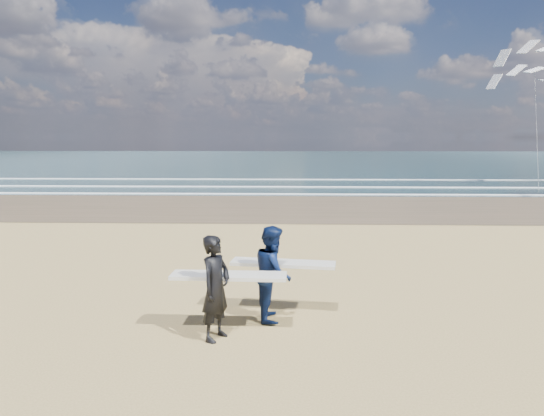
{
  "coord_description": "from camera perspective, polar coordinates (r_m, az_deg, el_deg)",
  "views": [
    {
      "loc": [
        2.03,
        -8.55,
        3.72
      ],
      "look_at": [
        1.53,
        6.0,
        1.59
      ],
      "focal_mm": 32.0,
      "sensor_mm": 36.0,
      "label": 1
    }
  ],
  "objects": [
    {
      "name": "surfer_near",
      "position": [
        9.1,
        -6.47,
        -9.16
      ],
      "size": [
        2.21,
        1.06,
        1.96
      ],
      "color": "black",
      "rests_on": "ground"
    },
    {
      "name": "foam_breakers",
      "position": [
        40.99,
        28.0,
        2.21
      ],
      "size": [
        220.0,
        11.7,
        0.05
      ],
      "color": "white",
      "rests_on": "ground"
    },
    {
      "name": "surfer_far",
      "position": [
        10.02,
        0.19,
        -7.56
      ],
      "size": [
        2.25,
        1.24,
        1.95
      ],
      "color": "#0B1A41",
      "rests_on": "ground"
    },
    {
      "name": "kite_7",
      "position": [
        41.95,
        28.63,
        10.06
      ],
      "size": [
        6.22,
        4.78,
        10.06
      ],
      "color": "slate",
      "rests_on": "ground"
    },
    {
      "name": "ocean",
      "position": [
        82.62,
        14.62,
        5.48
      ],
      "size": [
        220.0,
        100.0,
        0.02
      ],
      "primitive_type": "cube",
      "color": "#173033",
      "rests_on": "ground"
    }
  ]
}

